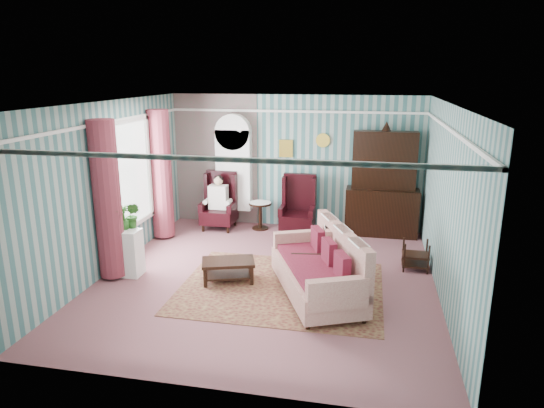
% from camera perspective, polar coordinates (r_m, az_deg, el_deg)
% --- Properties ---
extents(floor, '(6.00, 6.00, 0.00)m').
position_cam_1_polar(floor, '(8.25, -0.61, -8.76)').
color(floor, '#834C54').
rests_on(floor, ground).
extents(room_shell, '(5.53, 6.02, 2.91)m').
position_cam_1_polar(room_shell, '(7.97, -4.75, 5.45)').
color(room_shell, '#3C6D6D').
rests_on(room_shell, ground).
extents(bookcase, '(0.80, 0.28, 2.24)m').
position_cam_1_polar(bookcase, '(10.85, -4.50, 3.32)').
color(bookcase, white).
rests_on(bookcase, floor).
extents(dresser_hutch, '(1.50, 0.56, 2.36)m').
position_cam_1_polar(dresser_hutch, '(10.33, 12.96, 2.70)').
color(dresser_hutch, black).
rests_on(dresser_hutch, floor).
extents(wingback_left, '(0.76, 0.80, 1.25)m').
position_cam_1_polar(wingback_left, '(10.67, -6.30, 0.34)').
color(wingback_left, black).
rests_on(wingback_left, floor).
extents(wingback_right, '(0.76, 0.80, 1.25)m').
position_cam_1_polar(wingback_right, '(10.29, 3.03, -0.16)').
color(wingback_right, black).
rests_on(wingback_right, floor).
extents(seated_woman, '(0.44, 0.40, 1.18)m').
position_cam_1_polar(seated_woman, '(10.68, -6.30, 0.15)').
color(seated_woman, white).
rests_on(seated_woman, floor).
extents(round_side_table, '(0.50, 0.50, 0.60)m').
position_cam_1_polar(round_side_table, '(10.67, -1.40, -1.39)').
color(round_side_table, black).
rests_on(round_side_table, floor).
extents(nest_table, '(0.45, 0.38, 0.54)m').
position_cam_1_polar(nest_table, '(8.87, 16.53, -5.77)').
color(nest_table, black).
rests_on(nest_table, floor).
extents(plant_stand, '(0.55, 0.35, 0.80)m').
position_cam_1_polar(plant_stand, '(8.63, -16.91, -5.47)').
color(plant_stand, white).
rests_on(plant_stand, floor).
extents(rug, '(3.20, 2.60, 0.01)m').
position_cam_1_polar(rug, '(7.93, 1.08, -9.76)').
color(rug, '#4D1E19').
rests_on(rug, floor).
extents(sofa, '(1.70, 2.36, 0.93)m').
position_cam_1_polar(sofa, '(7.50, 5.26, -7.51)').
color(sofa, '#B5AB8C').
rests_on(sofa, floor).
extents(floral_armchair, '(0.87, 0.86, 1.01)m').
position_cam_1_polar(floral_armchair, '(8.13, 4.52, -5.30)').
color(floral_armchair, '#C0B894').
rests_on(floral_armchair, floor).
extents(coffee_table, '(0.97, 0.75, 0.37)m').
position_cam_1_polar(coffee_table, '(8.10, -5.15, -7.85)').
color(coffee_table, black).
rests_on(coffee_table, floor).
extents(potted_plant_a, '(0.38, 0.33, 0.41)m').
position_cam_1_polar(potted_plant_a, '(8.38, -18.05, -1.83)').
color(potted_plant_a, '#1F4816').
rests_on(potted_plant_a, plant_stand).
extents(potted_plant_b, '(0.27, 0.23, 0.45)m').
position_cam_1_polar(potted_plant_b, '(8.51, -16.08, -1.28)').
color(potted_plant_b, '#26531A').
rests_on(potted_plant_b, plant_stand).
extents(potted_plant_c, '(0.28, 0.28, 0.40)m').
position_cam_1_polar(potted_plant_c, '(8.50, -17.12, -1.53)').
color(potted_plant_c, '#234B17').
rests_on(potted_plant_c, plant_stand).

